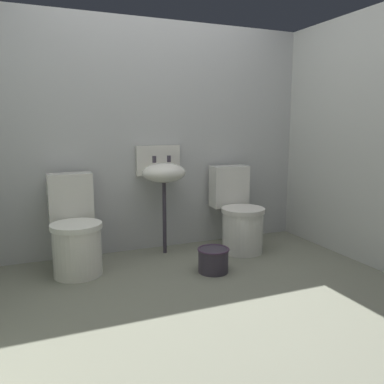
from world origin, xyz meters
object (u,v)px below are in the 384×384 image
at_px(toilet_left, 75,233).
at_px(bucket, 213,260).
at_px(sink, 163,172).
at_px(toilet_right, 238,216).

height_order(toilet_left, bucket, toilet_left).
relative_size(toilet_left, bucket, 3.00).
bearing_deg(toilet_left, bucket, 155.40).
distance_m(sink, bucket, 0.93).
bearing_deg(sink, toilet_left, -166.94).
bearing_deg(toilet_right, toilet_left, 1.92).
xyz_separation_m(toilet_left, sink, (0.81, 0.19, 0.43)).
bearing_deg(sink, bucket, -71.62).
xyz_separation_m(toilet_right, bucket, (-0.47, -0.44, -0.22)).
xyz_separation_m(sink, bucket, (0.21, -0.63, -0.65)).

